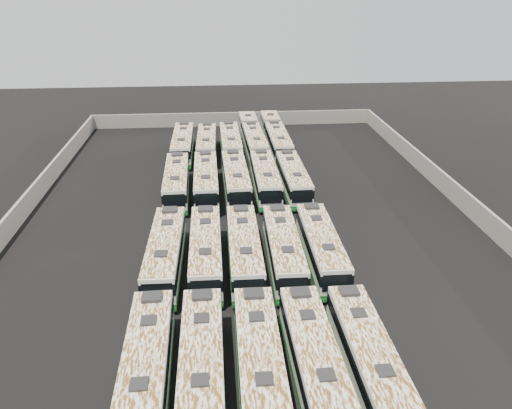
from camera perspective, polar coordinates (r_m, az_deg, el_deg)
name	(u,v)px	position (r m, az deg, el deg)	size (l,w,h in m)	color
ground	(249,226)	(48.42, -0.77, -2.52)	(140.00, 140.00, 0.00)	black
perimeter_wall	(249,216)	(47.93, -0.78, -1.35)	(45.20, 73.20, 2.20)	gray
bus_front_far_left	(147,370)	(30.47, -12.40, -17.98)	(2.73, 11.96, 3.36)	white
bus_front_left	(202,366)	(30.21, -6.20, -17.93)	(2.52, 11.81, 3.33)	white
bus_front_center	(260,365)	(30.10, 0.45, -17.90)	(2.60, 11.92, 3.35)	white
bus_front_right	(315,362)	(30.52, 6.75, -17.45)	(2.68, 11.77, 3.30)	white
bus_front_far_right	(369,359)	(31.30, 12.75, -16.80)	(2.53, 11.54, 3.24)	white
bus_midfront_far_left	(166,253)	(41.10, -10.29, -5.49)	(2.70, 12.03, 3.38)	white
bus_midfront_left	(206,251)	(41.00, -5.75, -5.32)	(2.56, 11.82, 3.33)	white
bus_midfront_center	(244,250)	(40.91, -1.36, -5.26)	(2.54, 11.82, 3.33)	white
bus_midfront_right	(283,249)	(41.14, 3.16, -5.13)	(2.67, 11.73, 3.29)	white
bus_midfront_far_right	(321,247)	(41.77, 7.47, -4.84)	(2.59, 11.70, 3.29)	white
bus_midback_far_left	(177,182)	(55.16, -9.06, 2.59)	(2.78, 11.82, 3.32)	white
bus_midback_left	(206,181)	(54.95, -5.73, 2.73)	(2.69, 12.02, 3.38)	white
bus_midback_center	(236,179)	(55.10, -2.30, 2.90)	(2.79, 12.05, 3.38)	white
bus_midback_right	(265,178)	(55.39, 1.06, 3.01)	(2.51, 11.83, 3.33)	white
bus_midback_far_right	(293,178)	(55.67, 4.26, 3.02)	(2.55, 11.60, 3.26)	white
bus_back_far_left	(183,144)	(67.72, -8.36, 6.83)	(2.55, 11.98, 3.37)	white
bus_back_left	(207,144)	(67.53, -5.65, 6.86)	(2.63, 11.56, 3.25)	white
bus_back_center	(231,144)	(67.41, -2.91, 6.97)	(2.69, 11.98, 3.37)	white
bus_back_right	(252,137)	(70.60, -0.41, 7.78)	(2.89, 18.09, 3.27)	white
bus_back_far_right	(276,136)	(70.91, 2.25, 7.85)	(2.54, 18.26, 3.31)	white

